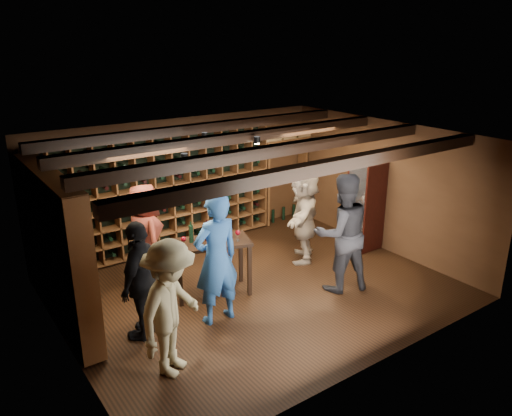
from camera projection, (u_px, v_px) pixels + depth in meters
ground at (256, 289)px, 8.24m from camera, size 6.00×6.00×0.00m
room_shell at (254, 144)px, 7.49m from camera, size 6.00×6.00×6.00m
wine_rack_back at (162, 193)px, 9.37m from camera, size 4.65×0.30×2.20m
wine_rack_left at (57, 248)px, 6.96m from camera, size 0.30×2.65×2.20m
crate_shelf at (285, 152)px, 10.83m from camera, size 1.20×0.32×2.07m
display_cabinet at (365, 206)px, 9.59m from camera, size 0.55×0.50×1.75m
man_blue_shirt at (216, 259)px, 7.03m from camera, size 0.72×0.48×1.94m
man_grey_suit at (342, 233)px, 7.95m from camera, size 1.13×0.99×1.96m
guest_red_floral at (145, 238)px, 7.99m from camera, size 0.57×0.87×1.78m
guest_woman_black at (141, 280)px, 6.71m from camera, size 1.02×0.96×1.69m
guest_khaki at (171, 309)px, 5.95m from camera, size 1.30×1.17×1.75m
guest_beige at (304, 215)px, 9.07m from camera, size 1.48×1.52×1.74m
tasting_table at (211, 248)px, 7.85m from camera, size 1.33×0.93×1.19m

